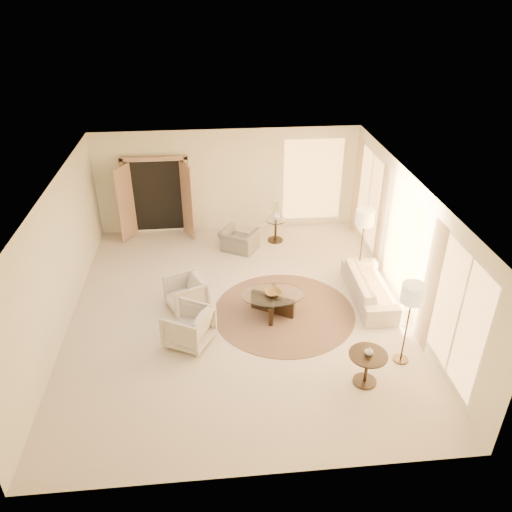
{
  "coord_description": "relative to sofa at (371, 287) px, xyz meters",
  "views": [
    {
      "loc": [
        -0.48,
        -8.62,
        6.29
      ],
      "look_at": [
        0.4,
        0.4,
        1.1
      ],
      "focal_mm": 35.0,
      "sensor_mm": 36.0,
      "label": 1
    }
  ],
  "objects": [
    {
      "name": "sofa",
      "position": [
        0.0,
        0.0,
        0.0
      ],
      "size": [
        0.84,
        2.11,
        0.61
      ],
      "primitive_type": "imported",
      "rotation": [
        0.0,
        0.0,
        1.56
      ],
      "color": "beige",
      "rests_on": "room"
    },
    {
      "name": "bowl",
      "position": [
        -2.2,
        -0.29,
        0.21
      ],
      "size": [
        0.41,
        0.41,
        0.08
      ],
      "primitive_type": "imported",
      "rotation": [
        0.0,
        0.0,
        0.22
      ],
      "color": "brown",
      "rests_on": "coffee_table"
    },
    {
      "name": "armchair_left",
      "position": [
        -4.01,
        0.08,
        0.08
      ],
      "size": [
        0.95,
        0.97,
        0.78
      ],
      "primitive_type": "imported",
      "rotation": [
        0.0,
        0.0,
        -1.17
      ],
      "color": "beige",
      "rests_on": "room"
    },
    {
      "name": "end_vase",
      "position": [
        -0.84,
        -2.48,
        0.39
      ],
      "size": [
        0.17,
        0.17,
        0.16
      ],
      "primitive_type": "imported",
      "rotation": [
        0.0,
        0.0,
        -0.13
      ],
      "color": "silver",
      "rests_on": "end_table"
    },
    {
      "name": "room",
      "position": [
        -2.9,
        -0.17,
        1.09
      ],
      "size": [
        7.04,
        8.04,
        2.83
      ],
      "color": "beige",
      "rests_on": "ground"
    },
    {
      "name": "floor_lamp_far",
      "position": [
        -0.01,
        -1.99,
        1.11
      ],
      "size": [
        0.4,
        0.4,
        1.67
      ],
      "rotation": [
        0.0,
        0.0,
        -0.05
      ],
      "color": "#2F2419",
      "rests_on": "room"
    },
    {
      "name": "french_doors",
      "position": [
        -4.8,
        3.65,
        0.76
      ],
      "size": [
        1.95,
        0.66,
        2.16
      ],
      "color": "tan",
      "rests_on": "room"
    },
    {
      "name": "coffee_table",
      "position": [
        -2.2,
        -0.29,
        -0.01
      ],
      "size": [
        1.69,
        1.69,
        0.47
      ],
      "rotation": [
        0.0,
        0.0,
        0.41
      ],
      "color": "black",
      "rests_on": "room"
    },
    {
      "name": "floor_lamp_near",
      "position": [
        -0.0,
        0.95,
        1.15
      ],
      "size": [
        0.42,
        0.42,
        1.72
      ],
      "rotation": [
        0.0,
        0.0,
        -0.14
      ],
      "color": "#2F2419",
      "rests_on": "room"
    },
    {
      "name": "accent_chair",
      "position": [
        -2.72,
        2.51,
        0.07
      ],
      "size": [
        1.03,
        0.93,
        0.76
      ],
      "primitive_type": "imported",
      "rotation": [
        0.0,
        0.0,
        2.6
      ],
      "color": "gray",
      "rests_on": "room"
    },
    {
      "name": "window_back_corner",
      "position": [
        -0.6,
        3.78,
        1.04
      ],
      "size": [
        1.7,
        0.1,
        2.4
      ],
      "primitive_type": null,
      "color": "#FFBD66",
      "rests_on": "room"
    },
    {
      "name": "area_rug",
      "position": [
        -1.96,
        -0.3,
        -0.3
      ],
      "size": [
        3.12,
        3.12,
        0.01
      ],
      "primitive_type": "cylinder",
      "rotation": [
        0.0,
        0.0,
        -0.05
      ],
      "color": "#422D24",
      "rests_on": "room"
    },
    {
      "name": "end_table",
      "position": [
        -0.84,
        -2.48,
        0.12
      ],
      "size": [
        0.66,
        0.66,
        0.63
      ],
      "rotation": [
        0.0,
        0.0,
        0.06
      ],
      "color": "black",
      "rests_on": "room"
    },
    {
      "name": "curtains_right",
      "position": [
        0.5,
        0.83,
        0.99
      ],
      "size": [
        0.06,
        5.2,
        2.6
      ],
      "primitive_type": null,
      "color": "#CFB292",
      "rests_on": "room"
    },
    {
      "name": "side_table",
      "position": [
        -1.71,
        2.93,
        0.07
      ],
      "size": [
        0.54,
        0.54,
        0.63
      ],
      "rotation": [
        0.0,
        0.0,
        -0.41
      ],
      "color": "#2F2419",
      "rests_on": "room"
    },
    {
      "name": "armchair_right",
      "position": [
        -3.93,
        -1.09,
        0.1
      ],
      "size": [
        1.04,
        1.06,
        0.82
      ],
      "primitive_type": "imported",
      "rotation": [
        0.0,
        0.0,
        -2.06
      ],
      "color": "beige",
      "rests_on": "room"
    },
    {
      "name": "side_vase",
      "position": [
        -1.71,
        2.93,
        0.44
      ],
      "size": [
        0.29,
        0.29,
        0.25
      ],
      "primitive_type": "imported",
      "rotation": [
        0.0,
        0.0,
        -0.2
      ],
      "color": "silver",
      "rests_on": "side_table"
    },
    {
      "name": "windows_right",
      "position": [
        0.55,
        -0.07,
        1.04
      ],
      "size": [
        0.1,
        6.4,
        2.4
      ],
      "primitive_type": null,
      "color": "#FFBD66",
      "rests_on": "room"
    }
  ]
}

